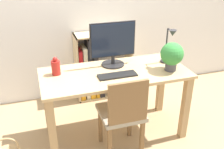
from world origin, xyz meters
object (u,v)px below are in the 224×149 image
Objects in this scene: potted_plant at (172,55)px; bookshelf at (94,70)px; desk_lamp at (169,43)px; monitor at (113,43)px; keyboard at (117,75)px; vase at (56,67)px; chair at (123,113)px.

potted_plant is 1.24m from bookshelf.
potted_plant is (-0.05, -0.15, -0.07)m from desk_lamp.
desk_lamp is at bearing -15.30° from monitor.
keyboard is 2.08× the size of vase.
potted_plant is at bearing -107.56° from desk_lamp.
desk_lamp is 0.17m from potted_plant.
potted_plant is 0.34× the size of chair.
vase is 1.02m from bookshelf.
chair is (-0.06, -0.49, -0.52)m from monitor.
keyboard is 1.31× the size of potted_plant.
monitor reaches higher than vase.
keyboard is at bearing 176.53° from potted_plant.
bookshelf is (0.55, 0.74, -0.43)m from vase.
desk_lamp reaches higher than vase.
vase is at bearing 158.85° from keyboard.
chair is at bearing -94.52° from keyboard.
monitor is 1.65× the size of potted_plant.
monitor is at bearing -86.57° from bookshelf.
keyboard is at bearing 83.23° from chair.
desk_lamp reaches higher than bookshelf.
vase is at bearing 138.84° from chair.
monitor reaches higher than chair.
monitor is 0.36m from keyboard.
potted_plant is 0.74m from chair.
vase reaches higher than keyboard.
keyboard is 0.99× the size of desk_lamp.
keyboard is 0.44× the size of chair.
keyboard is at bearing -98.28° from monitor.
vase is 0.21× the size of chair.
monitor reaches higher than bookshelf.
desk_lamp is at bearing -4.85° from vase.
potted_plant is 0.32× the size of bookshelf.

